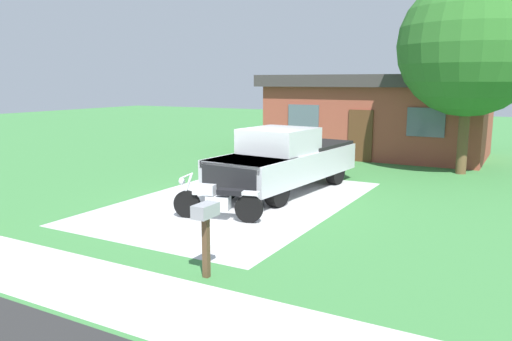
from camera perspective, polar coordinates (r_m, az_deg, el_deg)
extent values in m
plane|color=#3A783C|center=(13.61, -2.00, -3.55)|extent=(80.00, 80.00, 0.00)
cube|color=#B6B6B6|center=(13.61, -2.00, -3.54)|extent=(5.48, 8.44, 0.01)
cube|color=beige|center=(9.24, -21.96, -11.02)|extent=(36.00, 1.80, 0.01)
cylinder|color=black|center=(12.05, -7.90, -3.84)|extent=(0.67, 0.26, 0.66)
cylinder|color=black|center=(11.52, -0.82, -4.40)|extent=(0.67, 0.26, 0.66)
cube|color=silver|center=(11.73, -4.33, -3.70)|extent=(0.60, 0.38, 0.32)
cube|color=#B7BABF|center=(11.79, -5.95, -2.16)|extent=(0.56, 0.37, 0.24)
cube|color=black|center=(11.57, -2.96, -2.46)|extent=(0.65, 0.41, 0.12)
cube|color=#B7BABF|center=(11.43, -0.83, -2.60)|extent=(0.51, 0.30, 0.08)
cylinder|color=silver|center=(11.97, -7.94, -2.12)|extent=(0.34, 0.13, 0.77)
cylinder|color=silver|center=(11.90, -7.98, -0.61)|extent=(0.20, 0.69, 0.04)
sphere|color=silver|center=(11.98, -8.49, -1.24)|extent=(0.16, 0.16, 0.16)
cylinder|color=black|center=(12.95, 2.44, -2.35)|extent=(0.37, 0.86, 0.84)
cylinder|color=black|center=(13.87, -3.33, -1.52)|extent=(0.37, 0.86, 0.84)
cylinder|color=black|center=(15.98, 9.07, -0.07)|extent=(0.37, 0.86, 0.84)
cylinder|color=black|center=(16.73, 3.98, 0.49)|extent=(0.37, 0.86, 0.84)
cube|color=#B7BABF|center=(14.81, 3.42, 0.72)|extent=(2.49, 5.76, 0.80)
cube|color=#B7BABF|center=(13.23, -0.67, 0.92)|extent=(2.06, 2.06, 0.20)
cube|color=#B7BABF|center=(14.37, 2.64, 3.46)|extent=(1.96, 2.05, 0.70)
cube|color=#3F4C56|center=(13.71, 0.88, 2.72)|extent=(1.71, 0.31, 0.60)
cube|color=black|center=(16.11, 6.26, 2.35)|extent=(2.11, 2.56, 0.50)
cube|color=black|center=(12.54, -3.10, -1.00)|extent=(1.70, 0.25, 0.64)
cube|color=#4C3823|center=(8.37, -5.74, -8.55)|extent=(0.10, 0.10, 1.10)
cube|color=gray|center=(8.20, -5.81, -4.57)|extent=(0.26, 0.48, 0.22)
cylinder|color=brown|center=(18.91, 22.63, 3.75)|extent=(0.36, 0.36, 2.73)
sphere|color=#2A6325|center=(18.86, 23.28, 12.99)|extent=(4.82, 4.82, 4.82)
cube|color=brown|center=(23.00, 13.79, 5.58)|extent=(9.00, 5.00, 3.00)
cube|color=#383333|center=(22.94, 13.98, 9.94)|extent=(9.60, 5.60, 0.50)
cube|color=#4C2D19|center=(20.62, 11.85, 3.90)|extent=(1.00, 0.08, 2.10)
cube|color=#4C5966|center=(21.44, 5.45, 6.05)|extent=(1.40, 0.06, 1.10)
cube|color=#4C5966|center=(19.97, 18.86, 5.25)|extent=(1.40, 0.06, 1.10)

